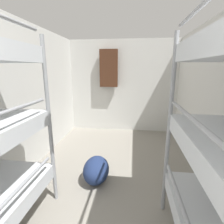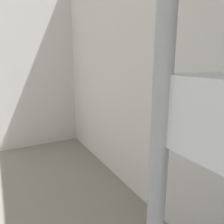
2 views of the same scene
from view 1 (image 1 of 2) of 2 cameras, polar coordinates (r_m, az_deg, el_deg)
The scene contains 4 objects.
wall_left at distance 2.65m, azimuth -32.11°, elevation 2.01°, with size 0.06×5.10×2.32m.
wall_back at distance 4.56m, azimuth 3.58°, elevation 8.26°, with size 2.84×0.06×2.32m.
duffel_bag at distance 2.67m, azimuth -5.19°, elevation -18.32°, with size 0.37×0.51×0.37m.
hanging_coat at distance 4.43m, azimuth -1.07°, elevation 14.05°, with size 0.44×0.12×0.90m.
Camera 1 is at (0.28, 0.48, 1.61)m, focal length 28.00 mm.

